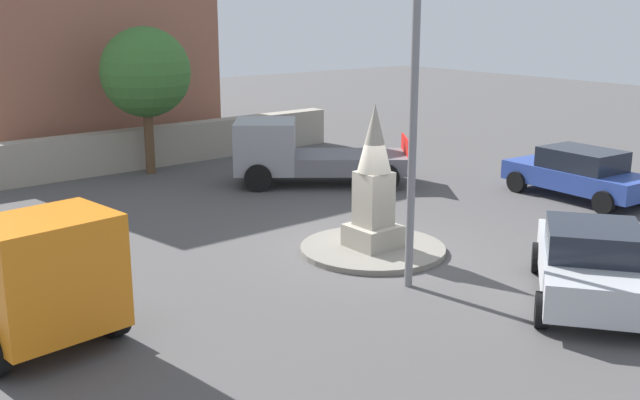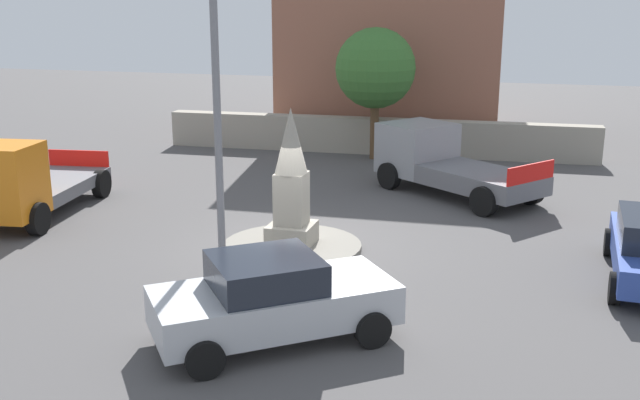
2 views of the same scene
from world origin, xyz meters
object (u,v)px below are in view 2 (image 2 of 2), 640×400
Objects in this scene: monument at (291,183)px; truck_grey_near_island at (443,162)px; streetlamp at (215,63)px; car_silver_passing at (272,298)px; truck_orange_parked_left at (18,184)px; corner_building at (396,33)px; tree_near_wall at (375,69)px.

monument is 0.59× the size of truck_grey_near_island.
streetlamp reaches higher than truck_grey_near_island.
monument is at bearing 156.69° from streetlamp.
streetlamp is (2.08, -0.90, 2.92)m from monument.
truck_orange_parked_left is (-4.92, -8.88, 0.28)m from car_silver_passing.
streetlamp reaches higher than car_silver_passing.
truck_grey_near_island is 0.60× the size of corner_building.
corner_building is at bearing -175.08° from car_silver_passing.
corner_building is (-21.91, -1.89, 3.59)m from car_silver_passing.
monument is 7.11m from truck_grey_near_island.
streetlamp is 10.00m from truck_grey_near_island.
car_silver_passing is 0.90× the size of tree_near_wall.
monument is 0.68× the size of tree_near_wall.
tree_near_wall is (-12.99, 0.60, -1.19)m from streetlamp.
truck_grey_near_island is 11.68m from corner_building.
monument reaches higher than truck_orange_parked_left.
truck_orange_parked_left is at bearing -34.43° from tree_near_wall.
truck_grey_near_island is at bearing 34.96° from tree_near_wall.
tree_near_wall is at bearing 177.36° from streetlamp.
streetlamp is 1.53× the size of tree_near_wall.
corner_building is at bearing 157.61° from truck_orange_parked_left.
truck_orange_parked_left is 12.24m from truck_grey_near_island.
tree_near_wall is at bearing -178.43° from monument.
monument is 5.00m from car_silver_passing.
truck_grey_near_island is at bearing 156.90° from monument.
car_silver_passing is 11.40m from truck_grey_near_island.
car_silver_passing is at bearing 5.48° from tree_near_wall.
car_silver_passing is 10.16m from truck_orange_parked_left.
streetlamp reaches higher than tree_near_wall.
streetlamp is 5.09m from car_silver_passing.
tree_near_wall is (-4.40, -3.07, 2.39)m from truck_grey_near_island.
truck_orange_parked_left is 0.59× the size of corner_building.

